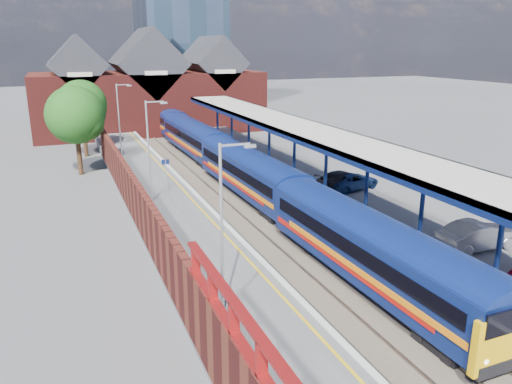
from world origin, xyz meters
TOP-DOWN VIEW (x-y plane):
  - ground at (0.00, 30.00)m, footprint 240.00×240.00m
  - ballast_bed at (0.00, 20.00)m, footprint 6.00×76.00m
  - rails at (0.00, 20.00)m, footprint 4.51×76.00m
  - left_platform at (-5.50, 20.00)m, footprint 5.00×76.00m
  - right_platform at (6.00, 20.00)m, footprint 6.00×76.00m
  - coping_left at (-3.15, 20.00)m, footprint 0.30×76.00m
  - coping_right at (3.15, 20.00)m, footprint 0.30×76.00m
  - yellow_line at (-3.75, 20.00)m, footprint 0.14×76.00m
  - train at (1.49, 31.94)m, footprint 3.14×65.95m
  - canopy at (5.48, 21.95)m, footprint 4.50×52.00m
  - lamp_post_b at (-6.36, 6.00)m, footprint 1.48×0.18m
  - lamp_post_c at (-6.36, 22.00)m, footprint 1.48×0.18m
  - lamp_post_d at (-6.36, 38.00)m, footprint 1.48×0.18m
  - platform_sign at (-5.00, 24.00)m, footprint 0.55×0.08m
  - brick_wall at (-8.10, 13.54)m, footprint 0.35×50.00m
  - station_building at (0.00, 58.00)m, footprint 30.00×12.12m
  - tree_near at (-10.35, 35.91)m, footprint 5.20×5.20m
  - tree_far at (-9.35, 43.91)m, footprint 5.20×5.20m
  - parked_car_silver at (8.21, 7.12)m, footprint 4.63×1.62m
  - parked_car_dark at (7.65, 20.06)m, footprint 5.02×3.24m
  - parked_car_blue at (8.23, 19.59)m, footprint 4.85×3.07m

SIDE VIEW (x-z plane):
  - ground at x=0.00m, z-range 0.00..0.00m
  - ballast_bed at x=0.00m, z-range 0.00..0.06m
  - rails at x=0.00m, z-range 0.05..0.19m
  - left_platform at x=-5.50m, z-range 0.00..1.00m
  - right_platform at x=6.00m, z-range 0.00..1.00m
  - yellow_line at x=-3.75m, z-range 1.00..1.01m
  - coping_left at x=-3.15m, z-range 1.00..1.05m
  - coping_right at x=3.15m, z-range 1.00..1.05m
  - parked_car_blue at x=8.23m, z-range 1.00..2.25m
  - parked_car_dark at x=7.65m, z-range 1.00..2.35m
  - parked_car_silver at x=8.21m, z-range 1.00..2.53m
  - train at x=1.49m, z-range 0.40..3.85m
  - brick_wall at x=-8.10m, z-range 0.52..4.38m
  - platform_sign at x=-5.00m, z-range 1.44..3.94m
  - lamp_post_b at x=-6.36m, z-range 1.49..8.49m
  - lamp_post_c at x=-6.36m, z-range 1.49..8.49m
  - lamp_post_d at x=-6.36m, z-range 1.49..8.49m
  - canopy at x=5.48m, z-range 3.01..7.49m
  - tree_near at x=-10.35m, z-range 1.30..9.40m
  - tree_far at x=-9.35m, z-range 1.30..9.40m
  - station_building at x=0.00m, z-range -1.44..12.34m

